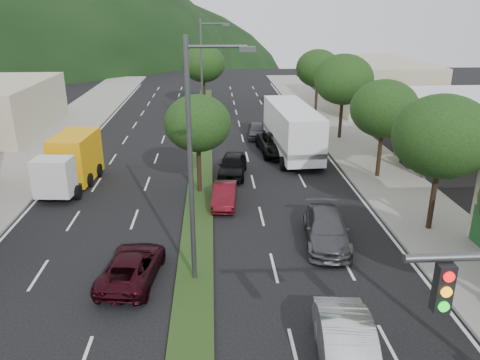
{
  "coord_description": "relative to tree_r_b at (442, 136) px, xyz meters",
  "views": [
    {
      "loc": [
        0.92,
        -9.33,
        10.92
      ],
      "look_at": [
        2.28,
        13.79,
        2.34
      ],
      "focal_mm": 35.0,
      "sensor_mm": 36.0,
      "label": 1
    }
  ],
  "objects": [
    {
      "name": "tree_r_b",
      "position": [
        0.0,
        0.0,
        0.0
      ],
      "size": [
        4.8,
        4.8,
        6.94
      ],
      "color": "black",
      "rests_on": "sidewalk_right"
    },
    {
      "name": "car_queue_e",
      "position": [
        -7.25,
        18.96,
        -4.39
      ],
      "size": [
        1.84,
        3.91,
        1.29
      ],
      "primitive_type": "imported",
      "rotation": [
        0.0,
        0.0,
        -0.08
      ],
      "color": "#45454A",
      "rests_on": "ground"
    },
    {
      "name": "streetlight_near",
      "position": [
        -11.79,
        -4.0,
        0.55
      ],
      "size": [
        2.6,
        0.25,
        10.0
      ],
      "color": "#47494C",
      "rests_on": "ground"
    },
    {
      "name": "motorhome",
      "position": [
        -5.0,
        13.66,
        -3.01
      ],
      "size": [
        3.64,
        10.07,
        3.8
      ],
      "rotation": [
        0.0,
        0.0,
        0.06
      ],
      "color": "white",
      "rests_on": "ground"
    },
    {
      "name": "gas_canopy",
      "position": [
        7.0,
        10.0,
        -0.39
      ],
      "size": [
        12.2,
        8.2,
        5.25
      ],
      "color": "silver",
      "rests_on": "ground"
    },
    {
      "name": "tree_r_c",
      "position": [
        0.0,
        8.0,
        -0.29
      ],
      "size": [
        4.4,
        4.4,
        6.48
      ],
      "color": "black",
      "rests_on": "sidewalk_right"
    },
    {
      "name": "box_truck",
      "position": [
        -20.22,
        7.87,
        -3.53
      ],
      "size": [
        2.97,
        6.62,
        3.18
      ],
      "rotation": [
        0.0,
        0.0,
        3.05
      ],
      "color": "silver",
      "rests_on": "ground"
    },
    {
      "name": "bldg_right_far",
      "position": [
        7.5,
        32.0,
        -2.44
      ],
      "size": [
        10.0,
        16.0,
        5.2
      ],
      "primitive_type": "cube",
      "color": "beige",
      "rests_on": "ground"
    },
    {
      "name": "sidewalk_left",
      "position": [
        -25.0,
        13.0,
        -4.96
      ],
      "size": [
        6.0,
        90.0,
        0.15
      ],
      "primitive_type": "cube",
      "color": "gray",
      "rests_on": "ground"
    },
    {
      "name": "car_queue_c",
      "position": [
        -10.5,
        3.96,
        -4.42
      ],
      "size": [
        1.63,
        3.84,
        1.23
      ],
      "primitive_type": "imported",
      "rotation": [
        0.0,
        0.0,
        -0.09
      ],
      "color": "#540E16",
      "rests_on": "ground"
    },
    {
      "name": "streetlight_mid",
      "position": [
        -11.79,
        21.0,
        0.55
      ],
      "size": [
        2.6,
        0.25,
        10.0
      ],
      "color": "#47494C",
      "rests_on": "ground"
    },
    {
      "name": "tree_med_near",
      "position": [
        -12.0,
        6.0,
        -0.61
      ],
      "size": [
        4.0,
        4.0,
        6.02
      ],
      "color": "black",
      "rests_on": "median"
    },
    {
      "name": "median",
      "position": [
        -12.0,
        16.0,
        -4.98
      ],
      "size": [
        1.6,
        56.0,
        0.12
      ],
      "primitive_type": "cube",
      "color": "#1F3714",
      "rests_on": "ground"
    },
    {
      "name": "tree_r_d",
      "position": [
        0.0,
        18.0,
        0.14
      ],
      "size": [
        5.0,
        5.0,
        7.17
      ],
      "color": "black",
      "rests_on": "sidewalk_right"
    },
    {
      "name": "sedan_silver",
      "position": [
        -7.0,
        -9.62,
        -4.24
      ],
      "size": [
        2.13,
        4.98,
        1.6
      ],
      "primitive_type": "imported",
      "rotation": [
        0.0,
        0.0,
        -0.09
      ],
      "color": "#B6B9BE",
      "rests_on": "ground"
    },
    {
      "name": "sidewalk_right",
      "position": [
        0.5,
        13.0,
        -4.96
      ],
      "size": [
        5.0,
        90.0,
        0.15
      ],
      "primitive_type": "cube",
      "color": "gray",
      "rests_on": "ground"
    },
    {
      "name": "car_queue_d",
      "position": [
        -6.13,
        13.96,
        -4.27
      ],
      "size": [
        2.98,
        5.73,
        1.54
      ],
      "primitive_type": "imported",
      "rotation": [
        0.0,
        0.0,
        0.08
      ],
      "color": "black",
      "rests_on": "ground"
    },
    {
      "name": "car_queue_a",
      "position": [
        -9.82,
        8.96,
        -4.28
      ],
      "size": [
        2.36,
        4.64,
        1.51
      ],
      "primitive_type": "imported",
      "rotation": [
        0.0,
        0.0,
        -0.13
      ],
      "color": "black",
      "rests_on": "ground"
    },
    {
      "name": "tree_r_e",
      "position": [
        0.0,
        28.0,
        -0.14
      ],
      "size": [
        4.6,
        4.6,
        6.71
      ],
      "color": "black",
      "rests_on": "sidewalk_right"
    },
    {
      "name": "tree_med_far",
      "position": [
        -12.0,
        32.0,
        -0.03
      ],
      "size": [
        4.8,
        4.8,
        6.94
      ],
      "color": "black",
      "rests_on": "median"
    },
    {
      "name": "suv_maroon",
      "position": [
        -14.62,
        -3.85,
        -4.4
      ],
      "size": [
        2.68,
        4.84,
        1.28
      ],
      "primitive_type": "imported",
      "rotation": [
        0.0,
        0.0,
        3.02
      ],
      "color": "black",
      "rests_on": "ground"
    },
    {
      "name": "car_queue_b",
      "position": [
        -5.66,
        -1.04,
        -4.31
      ],
      "size": [
        2.65,
        5.25,
        1.46
      ],
      "primitive_type": "imported",
      "rotation": [
        0.0,
        0.0,
        -0.12
      ],
      "color": "#48484C",
      "rests_on": "ground"
    }
  ]
}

